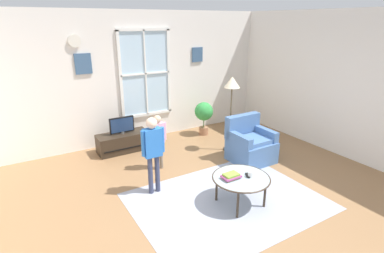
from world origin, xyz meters
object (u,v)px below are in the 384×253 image
(book_stack, at_px, (231,176))
(floor_lamp, at_px, (232,89))
(person_blue_shirt, at_px, (153,147))
(armchair, at_px, (250,145))
(cup, at_px, (251,174))
(potted_plant_by_window, at_px, (204,113))
(remote_near_books, at_px, (248,175))
(tv_stand, at_px, (123,142))
(person_pink_shirt, at_px, (158,136))
(coffee_table, at_px, (241,179))
(television, at_px, (122,125))

(book_stack, distance_m, floor_lamp, 2.23)
(book_stack, relative_size, person_blue_shirt, 0.22)
(armchair, xyz_separation_m, person_blue_shirt, (-2.09, -0.12, 0.46))
(cup, height_order, potted_plant_by_window, potted_plant_by_window)
(book_stack, distance_m, remote_near_books, 0.26)
(tv_stand, xyz_separation_m, floor_lamp, (1.95, -1.11, 1.11))
(armchair, xyz_separation_m, remote_near_books, (-1.02, -1.10, 0.13))
(person_blue_shirt, bearing_deg, potted_plant_by_window, 40.47)
(tv_stand, xyz_separation_m, remote_near_books, (0.95, -2.82, 0.26))
(person_blue_shirt, bearing_deg, person_pink_shirt, 59.84)
(coffee_table, bearing_deg, armchair, 43.78)
(person_pink_shirt, distance_m, person_blue_shirt, 0.83)
(book_stack, xyz_separation_m, person_pink_shirt, (-0.41, 1.62, 0.17))
(television, relative_size, armchair, 0.59)
(tv_stand, relative_size, floor_lamp, 0.67)
(cup, relative_size, floor_lamp, 0.06)
(remote_near_books, relative_size, floor_lamp, 0.09)
(potted_plant_by_window, bearing_deg, cup, -109.87)
(television, height_order, person_blue_shirt, person_blue_shirt)
(tv_stand, height_order, person_blue_shirt, person_blue_shirt)
(cup, xyz_separation_m, potted_plant_by_window, (1.02, 2.82, 0.04))
(person_blue_shirt, bearing_deg, book_stack, -48.04)
(person_pink_shirt, bearing_deg, cup, -68.58)
(coffee_table, relative_size, potted_plant_by_window, 1.08)
(person_pink_shirt, bearing_deg, potted_plant_by_window, 32.76)
(tv_stand, height_order, armchair, armchair)
(tv_stand, relative_size, person_blue_shirt, 0.84)
(person_blue_shirt, bearing_deg, tv_stand, 86.28)
(book_stack, xyz_separation_m, remote_near_books, (0.25, -0.07, -0.03))
(television, height_order, remote_near_books, television)
(coffee_table, relative_size, cup, 9.29)
(cup, xyz_separation_m, floor_lamp, (0.98, 1.76, 0.82))
(cup, distance_m, person_pink_shirt, 1.86)
(television, distance_m, remote_near_books, 2.98)
(television, bearing_deg, floor_lamp, -29.56)
(cup, bearing_deg, remote_near_books, 115.94)
(television, xyz_separation_m, potted_plant_by_window, (1.99, -0.04, -0.04))
(coffee_table, bearing_deg, tv_stand, 106.75)
(person_pink_shirt, xyz_separation_m, person_blue_shirt, (-0.41, -0.71, 0.14))
(remote_near_books, height_order, person_blue_shirt, person_blue_shirt)
(television, bearing_deg, armchair, -41.12)
(book_stack, distance_m, cup, 0.29)
(tv_stand, xyz_separation_m, person_blue_shirt, (-0.12, -1.84, 0.59))
(person_blue_shirt, relative_size, floor_lamp, 0.80)
(coffee_table, bearing_deg, book_stack, 161.10)
(tv_stand, bearing_deg, person_blue_shirt, -93.72)
(coffee_table, distance_m, potted_plant_by_window, 2.99)
(cup, distance_m, person_blue_shirt, 1.52)
(coffee_table, distance_m, book_stack, 0.17)
(television, distance_m, coffee_table, 2.93)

